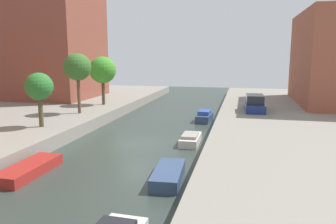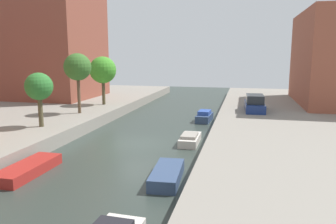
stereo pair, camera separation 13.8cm
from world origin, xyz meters
name	(u,v)px [view 1 (the left image)]	position (x,y,z in m)	size (l,w,h in m)	color
ground_plane	(139,144)	(0.00, 0.00, 0.00)	(84.00, 84.00, 0.00)	#2D3833
apartment_tower_far	(51,9)	(-16.00, 15.39, 11.70)	(10.00, 10.55, 21.39)	brown
street_tree_2	(39,87)	(-7.45, -0.49, 3.96)	(2.02, 2.02, 4.02)	#4D452E
street_tree_3	(78,67)	(-7.45, 5.38, 5.16)	(2.45, 2.45, 5.43)	brown
street_tree_4	(103,70)	(-7.45, 10.75, 4.66)	(2.83, 2.83, 5.11)	#4E452D
parked_car	(254,104)	(8.24, 10.36, 1.64)	(1.93, 4.80, 1.56)	navy
moored_boat_left_2	(29,169)	(-3.87, -7.10, 0.29)	(1.55, 4.20, 0.57)	maroon
moored_boat_right_2	(168,175)	(3.58, -6.30, 0.32)	(1.60, 3.61, 0.63)	#33476B
moored_boat_right_3	(190,139)	(3.58, 0.88, 0.33)	(1.27, 3.07, 0.76)	beige
moored_boat_right_4	(204,117)	(3.62, 9.16, 0.44)	(1.43, 3.11, 1.04)	#33476B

